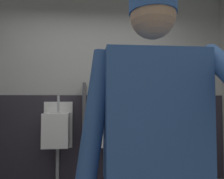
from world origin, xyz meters
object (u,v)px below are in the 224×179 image
urinal_middle (112,129)px  person (155,149)px  urinal_left (57,129)px  urinal_right (164,128)px

urinal_middle → person: person is taller
urinal_left → urinal_right: 1.50m
urinal_left → urinal_right: bearing=0.0°
urinal_middle → urinal_left: bearing=180.0°
urinal_middle → urinal_right: (0.75, 0.00, 0.00)m
urinal_left → urinal_middle: (0.75, 0.00, 0.00)m
person → urinal_left: bearing=109.1°
urinal_right → urinal_middle: bearing=180.0°
urinal_right → person: 2.27m
urinal_right → person: person is taller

